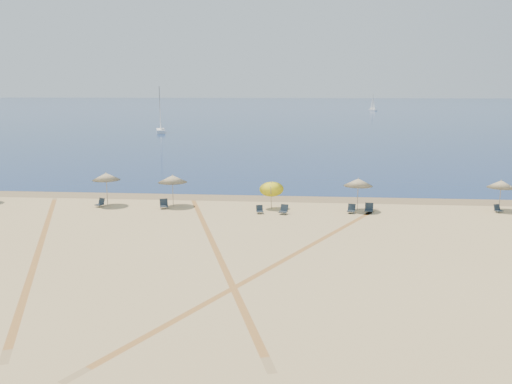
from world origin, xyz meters
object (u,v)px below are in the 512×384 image
chair_2 (100,203)px  chair_3 (164,204)px  chair_4 (260,210)px  sailboat_1 (160,119)px  chair_7 (369,209)px  sailboat_0 (373,105)px  umbrella_5 (501,184)px  umbrella_4 (358,182)px  umbrella_2 (172,179)px  chair_5 (284,210)px  chair_8 (498,209)px  umbrella_1 (106,177)px  umbrella_3 (271,186)px  chair_6 (351,209)px

chair_2 → chair_3: (5.10, -0.15, 0.03)m
chair_4 → sailboat_1: 73.36m
chair_7 → sailboat_0: (22.27, 175.60, 1.65)m
chair_2 → sailboat_0: bearing=100.5°
umbrella_5 → chair_7: 10.20m
umbrella_4 → chair_3: umbrella_4 is taller
umbrella_2 → chair_5: umbrella_2 is taller
sailboat_0 → chair_8: bearing=-122.2°
chair_3 → chair_4: chair_3 is taller
umbrella_1 → chair_3: 5.16m
chair_3 → sailboat_0: bearing=59.7°
umbrella_5 → chair_4: 18.26m
umbrella_5 → umbrella_2: bearing=-178.5°
chair_8 → sailboat_0: (12.66, 174.62, 1.71)m
umbrella_5 → chair_3: bearing=-176.6°
chair_3 → chair_4: (7.48, -0.97, -0.06)m
umbrella_1 → umbrella_2: umbrella_1 is taller
umbrella_4 → umbrella_5: 10.74m
umbrella_1 → sailboat_0: size_ratio=0.41×
umbrella_3 → chair_7: bearing=-5.9°
umbrella_5 → chair_5: size_ratio=2.94×
umbrella_4 → chair_3: 14.91m
umbrella_2 → chair_6: size_ratio=3.31×
chair_7 → chair_5: bearing=-162.2°
chair_6 → chair_8: bearing=19.5°
umbrella_4 → sailboat_0: (23.06, 174.87, -0.19)m
umbrella_1 → chair_5: umbrella_1 is taller
umbrella_1 → umbrella_4: 19.50m
umbrella_3 → chair_8: umbrella_3 is taller
umbrella_2 → chair_2: bearing=-172.6°
umbrella_1 → umbrella_5: size_ratio=1.11×
chair_2 → chair_5: size_ratio=1.00×
umbrella_5 → chair_4: bearing=-172.1°
chair_3 → chair_4: 7.55m
chair_4 → chair_5: chair_5 is taller
chair_2 → chair_5: bearing=19.6°
umbrella_4 → chair_7: umbrella_4 is taller
chair_4 → umbrella_1: bearing=159.2°
chair_8 → sailboat_1: 79.75m
umbrella_3 → umbrella_5: (17.23, 0.89, 0.28)m
umbrella_3 → sailboat_0: bearing=80.4°
chair_5 → chair_6: (4.99, 0.74, -0.01)m
chair_2 → chair_7: size_ratio=1.01×
umbrella_2 → umbrella_4: 14.27m
umbrella_3 → umbrella_5: bearing=3.0°
umbrella_2 → chair_3: umbrella_2 is taller
umbrella_1 → umbrella_3: umbrella_1 is taller
umbrella_2 → chair_5: 9.15m
umbrella_4 → sailboat_0: size_ratio=0.38×
umbrella_3 → chair_5: (1.01, -1.65, -1.45)m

